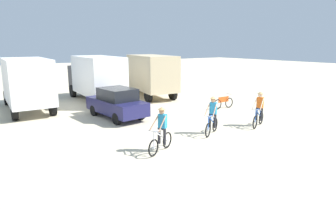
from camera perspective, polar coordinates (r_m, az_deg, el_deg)
ground_plane at (r=12.19m, az=9.63°, el=-8.46°), size 120.00×120.00×0.00m
box_truck_avon_van at (r=20.50m, az=-26.24°, el=4.16°), size 2.58×6.82×3.35m
box_truck_white_box at (r=22.16m, az=-14.12°, el=5.52°), size 2.58×6.82×3.35m
box_truck_tan_camper at (r=23.62m, az=-3.77°, el=6.23°), size 3.33×7.02×3.35m
sedan_parked at (r=16.94m, az=-10.11°, el=0.41°), size 2.19×4.36×1.76m
cyclist_orange_shirt at (r=11.44m, az=-1.33°, el=-5.20°), size 1.59×0.84×1.82m
cyclist_cowboy_hat at (r=13.83m, az=8.76°, el=-2.30°), size 1.55×0.90×1.82m
cyclist_near_camera at (r=15.71m, az=17.56°, el=-1.01°), size 1.63×0.77×1.82m
bicycle_spare at (r=19.54m, az=10.90°, el=0.46°), size 1.73×0.50×0.97m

